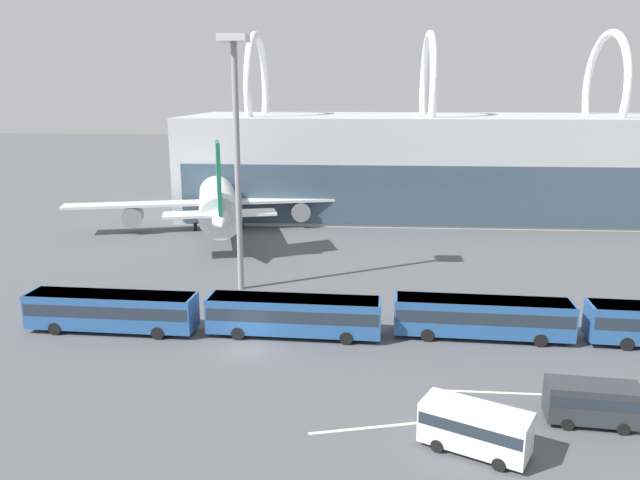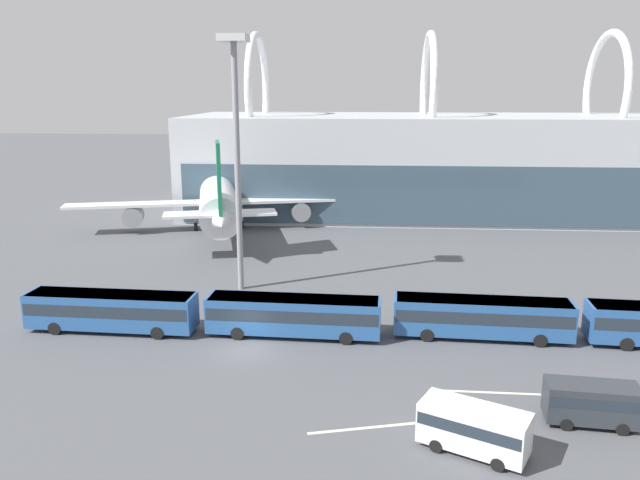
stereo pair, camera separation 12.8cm
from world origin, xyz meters
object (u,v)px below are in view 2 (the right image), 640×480
object	(u,v)px
floodlight_mast	(236,124)
shuttle_bus_2	(482,315)
shuttle_bus_0	(111,309)
shuttle_bus_1	(294,314)
service_van_crossing	(474,426)
airliner_parked_remote	(636,182)
airliner_at_gate_far	(218,195)
service_van_foreground	(592,401)

from	to	relation	value
floodlight_mast	shuttle_bus_2	bearing A→B (deg)	-27.30
shuttle_bus_0	shuttle_bus_1	world-z (taller)	same
service_van_crossing	shuttle_bus_2	bearing A→B (deg)	105.60
airliner_parked_remote	floodlight_mast	bearing A→B (deg)	19.85
shuttle_bus_1	airliner_at_gate_far	bearing A→B (deg)	113.63
shuttle_bus_1	shuttle_bus_2	bearing A→B (deg)	4.90
shuttle_bus_0	service_van_crossing	bearing A→B (deg)	-28.32
airliner_at_gate_far	service_van_crossing	distance (m)	57.88
shuttle_bus_2	floodlight_mast	bearing A→B (deg)	155.76
airliner_parked_remote	shuttle_bus_2	bearing A→B (deg)	40.77
airliner_at_gate_far	service_van_crossing	xyz separation A→B (m)	(25.46, -51.88, -3.08)
airliner_parked_remote	service_van_foreground	size ratio (longest dim) A/B	8.00
airliner_at_gate_far	shuttle_bus_1	world-z (taller)	airliner_at_gate_far
service_van_foreground	service_van_crossing	size ratio (longest dim) A/B	0.87
shuttle_bus_1	airliner_parked_remote	bearing A→B (deg)	50.24
airliner_at_gate_far	shuttle_bus_0	distance (m)	37.10
airliner_at_gate_far	shuttle_bus_1	size ratio (longest dim) A/B	3.11
service_van_foreground	floodlight_mast	xyz separation A→B (m)	(-24.34, 22.82, 13.96)
airliner_parked_remote	service_van_crossing	bearing A→B (deg)	45.15
shuttle_bus_2	service_van_foreground	distance (m)	12.87
shuttle_bus_0	floodlight_mast	size ratio (longest dim) A/B	0.58
service_van_foreground	shuttle_bus_2	bearing A→B (deg)	-66.86
shuttle_bus_0	service_van_crossing	world-z (taller)	shuttle_bus_0
shuttle_bus_1	shuttle_bus_2	world-z (taller)	same
shuttle_bus_2	service_van_crossing	world-z (taller)	shuttle_bus_2
shuttle_bus_2	floodlight_mast	distance (m)	26.72
airliner_parked_remote	shuttle_bus_2	xyz separation A→B (m)	(-30.86, -49.23, -3.26)
shuttle_bus_2	service_van_foreground	bearing A→B (deg)	-69.36
airliner_at_gate_far	service_van_foreground	distance (m)	58.55
airliner_at_gate_far	shuttle_bus_2	distance (m)	46.33
shuttle_bus_1	floodlight_mast	world-z (taller)	floodlight_mast
airliner_at_gate_far	shuttle_bus_0	size ratio (longest dim) A/B	3.12
airliner_at_gate_far	airliner_parked_remote	size ratio (longest dim) A/B	1.00
airliner_at_gate_far	service_van_foreground	bearing A→B (deg)	-160.53
service_van_foreground	service_van_crossing	distance (m)	7.75
shuttle_bus_2	airliner_at_gate_far	bearing A→B (deg)	131.26
shuttle_bus_2	service_van_crossing	distance (m)	15.86
shuttle_bus_0	airliner_parked_remote	bearing A→B (deg)	42.34
service_van_foreground	airliner_parked_remote	bearing A→B (deg)	-108.13
shuttle_bus_1	floodlight_mast	xyz separation A→B (m)	(-6.28, 11.20, 13.56)
airliner_at_gate_far	service_van_crossing	size ratio (longest dim) A/B	6.99
shuttle_bus_1	shuttle_bus_2	size ratio (longest dim) A/B	1.00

